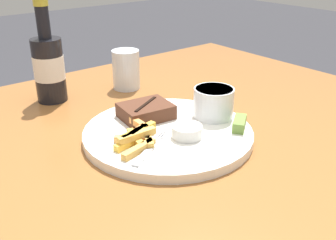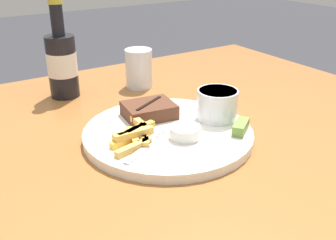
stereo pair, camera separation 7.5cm
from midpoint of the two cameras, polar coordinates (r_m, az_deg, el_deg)
dining_table at (r=0.80m, az=2.68°, el=-7.80°), size 1.23×1.01×0.73m
dinner_plate at (r=0.76m, az=2.82°, el=-2.06°), size 0.33×0.33×0.02m
steak_portion at (r=0.80m, az=-0.41°, el=1.31°), size 0.11×0.09×0.03m
fries_pile at (r=0.71m, az=-1.85°, el=-2.36°), size 0.11×0.10×0.02m
coleslaw_cup at (r=0.80m, az=9.84°, el=2.40°), size 0.08×0.08×0.06m
dipping_sauce_cup at (r=0.72m, az=5.46°, el=-1.74°), size 0.06×0.06×0.02m
pickle_spear at (r=0.76m, az=13.29°, el=-1.04°), size 0.06×0.05×0.02m
fork_utensil at (r=0.68m, az=-0.25°, el=-4.14°), size 0.12×0.08×0.00m
beer_bottle at (r=0.97m, az=-13.02°, el=8.14°), size 0.07×0.07×0.24m
drinking_glass at (r=1.02m, az=-2.16°, el=7.46°), size 0.07×0.07×0.10m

